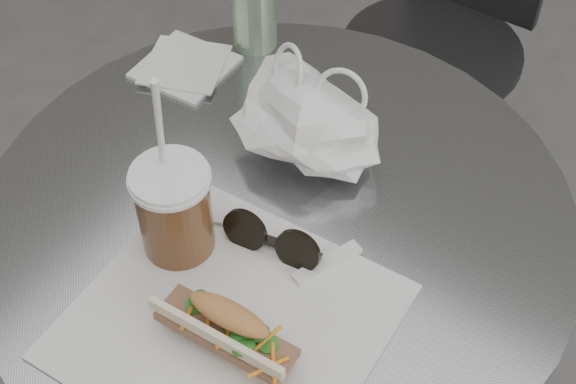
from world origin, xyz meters
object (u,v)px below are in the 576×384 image
Objects in this scene: chair_far at (432,86)px; iced_coffee at (174,209)px; banh_mi at (228,330)px; sunglasses at (272,241)px; drink_can at (254,9)px; cafe_table at (279,322)px.

chair_far is 1.02m from iced_coffee.
banh_mi reaches higher than sunglasses.
chair_far is 0.72m from drink_can.
cafe_table is 0.31m from sunglasses.
cafe_table is 0.37m from iced_coffee.
cafe_table is 0.37m from banh_mi.
iced_coffee is 0.40m from drink_can.
chair_far is 2.62× the size of iced_coffee.
drink_can reaches higher than cafe_table.
banh_mi is 0.53m from drink_can.
drink_can is (-0.16, 0.36, -0.00)m from iced_coffee.
chair_far is 5.61× the size of sunglasses.
drink_can is at bearing 132.16° from cafe_table.
banh_mi reaches higher than cafe_table.
cafe_table is 5.98× the size of drink_can.
drink_can reaches higher than sunglasses.
drink_can reaches higher than banh_mi.
sunglasses is 0.41m from drink_can.
iced_coffee reaches higher than sunglasses.
chair_far is 1.09m from banh_mi.
chair_far is 3.56× the size of banh_mi.
cafe_table is 2.78× the size of iced_coffee.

